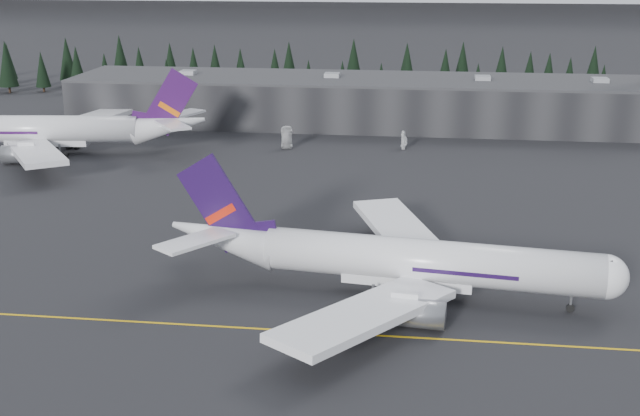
# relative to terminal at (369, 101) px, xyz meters

# --- Properties ---
(ground) EXTENTS (1400.00, 1400.00, 0.00)m
(ground) POSITION_rel_terminal_xyz_m (0.00, -125.00, -6.30)
(ground) COLOR black
(ground) RESTS_ON ground
(taxiline) EXTENTS (400.00, 0.40, 0.02)m
(taxiline) POSITION_rel_terminal_xyz_m (0.00, -127.00, -6.29)
(taxiline) COLOR gold
(taxiline) RESTS_ON ground
(terminal) EXTENTS (160.00, 30.00, 12.60)m
(terminal) POSITION_rel_terminal_xyz_m (0.00, 0.00, 0.00)
(terminal) COLOR black
(terminal) RESTS_ON ground
(treeline) EXTENTS (360.00, 20.00, 15.00)m
(treeline) POSITION_rel_terminal_xyz_m (0.00, 37.00, 1.20)
(treeline) COLOR black
(treeline) RESTS_ON ground
(jet_main) EXTENTS (62.29, 57.22, 18.35)m
(jet_main) POSITION_rel_terminal_xyz_m (10.55, -114.32, -1.13)
(jet_main) COLOR white
(jet_main) RESTS_ON ground
(jet_parked) EXTENTS (67.62, 62.13, 19.91)m
(jet_parked) POSITION_rel_terminal_xyz_m (-68.64, -42.93, -0.69)
(jet_parked) COLOR silver
(jet_parked) RESTS_ON ground
(gse_vehicle_a) EXTENTS (3.90, 6.11, 1.57)m
(gse_vehicle_a) POSITION_rel_terminal_xyz_m (-17.26, -31.75, -5.52)
(gse_vehicle_a) COLOR silver
(gse_vehicle_a) RESTS_ON ground
(gse_vehicle_b) EXTENTS (4.65, 2.21, 1.54)m
(gse_vehicle_b) POSITION_rel_terminal_xyz_m (10.53, -28.71, -5.53)
(gse_vehicle_b) COLOR silver
(gse_vehicle_b) RESTS_ON ground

